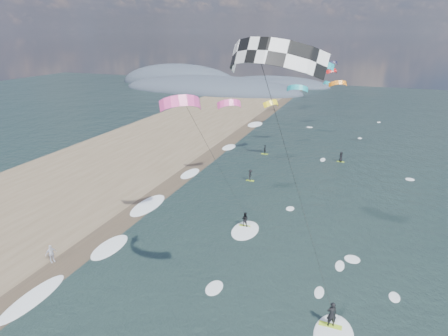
% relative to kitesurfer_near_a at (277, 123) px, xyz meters
% --- Properties ---
extents(ground, '(260.00, 260.00, 0.00)m').
position_rel_kitesurfer_near_a_xyz_m(ground, '(-6.93, 1.89, -14.97)').
color(ground, black).
rests_on(ground, ground).
extents(sand_strip, '(26.00, 240.00, 0.00)m').
position_rel_kitesurfer_near_a_xyz_m(sand_strip, '(-30.93, 11.89, -14.97)').
color(sand_strip, brown).
rests_on(sand_strip, ground).
extents(wet_sand_strip, '(3.00, 240.00, 0.00)m').
position_rel_kitesurfer_near_a_xyz_m(wet_sand_strip, '(-18.93, 11.89, -14.97)').
color(wet_sand_strip, '#382D23').
rests_on(wet_sand_strip, ground).
extents(coastal_hills, '(80.00, 41.00, 15.00)m').
position_rel_kitesurfer_near_a_xyz_m(coastal_hills, '(-51.77, 109.76, -14.97)').
color(coastal_hills, '#3D4756').
rests_on(coastal_hills, ground).
extents(kitesurfer_near_a, '(8.10, 8.99, 19.07)m').
position_rel_kitesurfer_near_a_xyz_m(kitesurfer_near_a, '(0.00, 0.00, 0.00)').
color(kitesurfer_near_a, '#A2CD24').
rests_on(kitesurfer_near_a, ground).
extents(kitesurfer_near_b, '(6.88, 8.97, 14.70)m').
position_rel_kitesurfer_near_a_xyz_m(kitesurfer_near_b, '(-8.79, 12.01, -5.68)').
color(kitesurfer_near_b, '#A2CD24').
rests_on(kitesurfer_near_b, ground).
extents(far_kitesurfers, '(13.05, 13.37, 1.60)m').
position_rel_kitesurfer_near_a_xyz_m(far_kitesurfers, '(-6.36, 34.64, -14.18)').
color(far_kitesurfers, '#A2CD24').
rests_on(far_kitesurfers, ground).
extents(bg_kite_field, '(13.46, 70.42, 9.33)m').
position_rel_kitesurfer_near_a_xyz_m(bg_kite_field, '(-6.19, 57.63, -3.78)').
color(bg_kite_field, teal).
rests_on(bg_kite_field, ground).
extents(shoreline_surf, '(2.40, 79.40, 0.11)m').
position_rel_kitesurfer_near_a_xyz_m(shoreline_surf, '(-17.73, 16.64, -14.97)').
color(shoreline_surf, white).
rests_on(shoreline_surf, ground).
extents(beach_walker, '(0.73, 1.06, 1.66)m').
position_rel_kitesurfer_near_a_xyz_m(beach_walker, '(-20.22, 4.12, -14.14)').
color(beach_walker, silver).
rests_on(beach_walker, ground).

